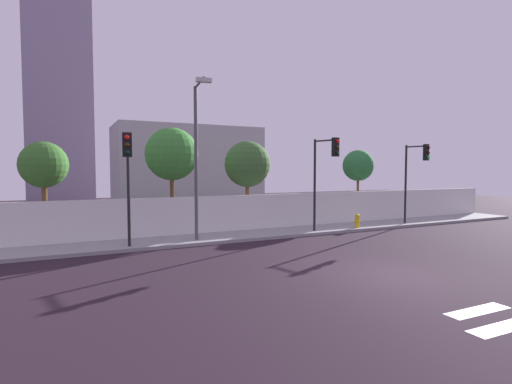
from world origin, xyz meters
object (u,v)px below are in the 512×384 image
Objects in this scene: roadside_tree_leftmost at (44,165)px; roadside_tree_midright at (247,164)px; street_lamp_curbside at (197,149)px; traffic_light_center at (326,164)px; roadside_tree_midleft at (172,154)px; traffic_light_right at (417,166)px; traffic_light_left at (128,165)px; roadside_tree_rightmost at (358,166)px; fire_hydrant at (357,220)px.

roadside_tree_leftmost is 0.93× the size of roadside_tree_midright.
street_lamp_curbside is 1.39× the size of roadside_tree_midright.
traffic_light_center is 0.86× the size of roadside_tree_midleft.
roadside_tree_midright is at bearing 155.34° from traffic_light_right.
roadside_tree_rightmost is (14.94, 4.09, 0.09)m from traffic_light_left.
traffic_light_left is at bearing -53.77° from roadside_tree_leftmost.
traffic_light_right is 4.78m from fire_hydrant.
roadside_tree_midleft is at bearing 56.05° from traffic_light_left.
traffic_light_right is at bearing -78.95° from roadside_tree_rightmost.
traffic_light_left is 9.35m from traffic_light_center.
roadside_tree_leftmost is (-3.00, 4.09, 0.02)m from traffic_light_left.
roadside_tree_leftmost is 10.01m from roadside_tree_midright.
roadside_tree_midright is 1.07× the size of roadside_tree_rightmost.
roadside_tree_midright reaches higher than traffic_light_right.
roadside_tree_midleft is (-0.23, 3.46, -0.12)m from street_lamp_curbside.
street_lamp_curbside reaches higher than traffic_light_right.
roadside_tree_midright is at bearing 119.89° from traffic_light_center.
roadside_tree_leftmost is at bearing 167.94° from traffic_light_right.
street_lamp_curbside is at bearing -179.65° from fire_hydrant.
roadside_tree_rightmost is (17.94, 0.00, 0.08)m from roadside_tree_leftmost.
traffic_light_center is 7.77m from roadside_tree_midleft.
traffic_light_left is at bearing -179.65° from traffic_light_right.
traffic_light_center is at bearing -60.11° from roadside_tree_midright.
roadside_tree_midright is 7.93m from roadside_tree_rightmost.
roadside_tree_rightmost is at bearing 0.00° from roadside_tree_leftmost.
roadside_tree_rightmost is at bearing 48.95° from fire_hydrant.
traffic_light_center is at bearing -143.87° from roadside_tree_rightmost.
roadside_tree_leftmost is (-18.72, 4.00, -0.01)m from traffic_light_right.
roadside_tree_midleft reaches higher than traffic_light_right.
street_lamp_curbside is at bearing -30.03° from roadside_tree_leftmost.
traffic_light_right is 12.76m from street_lamp_curbside.
traffic_light_left is at bearing -179.90° from traffic_light_center.
roadside_tree_rightmost is at bearing 36.13° from traffic_light_center.
roadside_tree_midleft is at bearing 180.00° from roadside_tree_rightmost.
street_lamp_curbside is at bearing -86.21° from roadside_tree_midleft.
traffic_light_center is 6.43m from street_lamp_curbside.
fire_hydrant is 10.43m from roadside_tree_midleft.
roadside_tree_midleft is at bearing 0.00° from roadside_tree_leftmost.
roadside_tree_rightmost is at bearing 0.00° from roadside_tree_midright.
roadside_tree_midleft is 1.19× the size of roadside_tree_rightmost.
street_lamp_curbside is (2.98, 0.63, 0.73)m from traffic_light_left.
fire_hydrant is at bearing 171.00° from traffic_light_right.
roadside_tree_leftmost is 0.99× the size of roadside_tree_rightmost.
street_lamp_curbside is 9.69m from fire_hydrant.
roadside_tree_leftmost is at bearing 149.97° from street_lamp_curbside.
roadside_tree_midright reaches higher than traffic_light_left.
traffic_light_left is 15.72m from traffic_light_right.
street_lamp_curbside is 9.03× the size of fire_hydrant.
fire_hydrant is 0.14× the size of roadside_tree_midleft.
traffic_light_left is 4.97m from roadside_tree_midleft.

